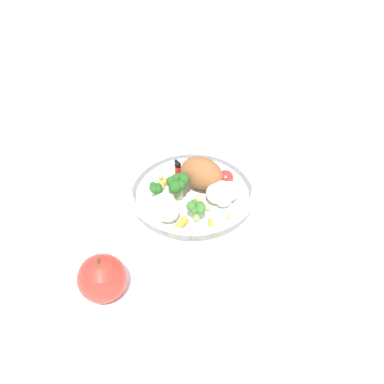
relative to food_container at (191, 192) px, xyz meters
name	(u,v)px	position (x,y,z in m)	size (l,w,h in m)	color
ground_plane	(198,200)	(0.01, 0.01, -0.03)	(2.40, 2.40, 0.00)	white
food_container	(191,192)	(0.00, 0.00, 0.00)	(0.22, 0.22, 0.07)	white
loose_apple	(102,278)	(-0.13, -0.17, 0.01)	(0.07, 0.07, 0.08)	red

